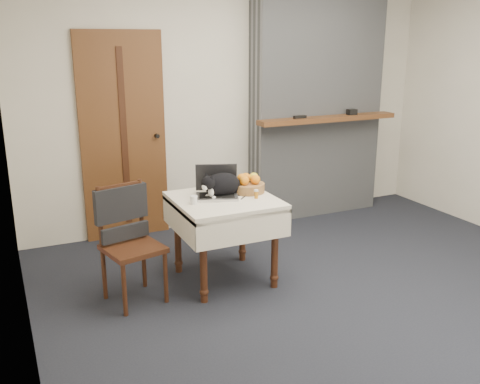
{
  "coord_description": "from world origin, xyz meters",
  "views": [
    {
      "loc": [
        -2.32,
        -3.11,
        1.92
      ],
      "look_at": [
        -0.61,
        0.57,
        0.75
      ],
      "focal_mm": 40.0,
      "sensor_mm": 36.0,
      "label": 1
    }
  ],
  "objects_px": {
    "side_table": "(224,212)",
    "chair": "(126,227)",
    "fruit_basket": "(248,185)",
    "door": "(123,137)",
    "cream_jar": "(194,200)",
    "pill_bottle": "(256,194)",
    "laptop": "(217,189)",
    "cat": "(223,185)"
  },
  "relations": [
    {
      "from": "door",
      "to": "cream_jar",
      "type": "distance_m",
      "value": 1.44
    },
    {
      "from": "cream_jar",
      "to": "fruit_basket",
      "type": "distance_m",
      "value": 0.54
    },
    {
      "from": "door",
      "to": "fruit_basket",
      "type": "bearing_deg",
      "value": -60.53
    },
    {
      "from": "fruit_basket",
      "to": "cream_jar",
      "type": "bearing_deg",
      "value": -166.88
    },
    {
      "from": "door",
      "to": "side_table",
      "type": "height_order",
      "value": "door"
    },
    {
      "from": "chair",
      "to": "pill_bottle",
      "type": "bearing_deg",
      "value": -21.36
    },
    {
      "from": "door",
      "to": "cream_jar",
      "type": "relative_size",
      "value": 30.83
    },
    {
      "from": "pill_bottle",
      "to": "door",
      "type": "bearing_deg",
      "value": 115.47
    },
    {
      "from": "side_table",
      "to": "chair",
      "type": "bearing_deg",
      "value": 177.65
    },
    {
      "from": "laptop",
      "to": "cream_jar",
      "type": "distance_m",
      "value": 0.27
    },
    {
      "from": "fruit_basket",
      "to": "chair",
      "type": "xyz_separation_m",
      "value": [
        -1.03,
        -0.05,
        -0.19
      ]
    },
    {
      "from": "door",
      "to": "pill_bottle",
      "type": "height_order",
      "value": "door"
    },
    {
      "from": "side_table",
      "to": "pill_bottle",
      "type": "relative_size",
      "value": 11.01
    },
    {
      "from": "pill_bottle",
      "to": "chair",
      "type": "bearing_deg",
      "value": 171.9
    },
    {
      "from": "cream_jar",
      "to": "laptop",
      "type": "bearing_deg",
      "value": 27.43
    },
    {
      "from": "door",
      "to": "fruit_basket",
      "type": "distance_m",
      "value": 1.49
    },
    {
      "from": "cat",
      "to": "cream_jar",
      "type": "xyz_separation_m",
      "value": [
        -0.29,
        -0.1,
        -0.06
      ]
    },
    {
      "from": "door",
      "to": "laptop",
      "type": "bearing_deg",
      "value": -70.93
    },
    {
      "from": "side_table",
      "to": "fruit_basket",
      "type": "bearing_deg",
      "value": 17.48
    },
    {
      "from": "door",
      "to": "pill_bottle",
      "type": "bearing_deg",
      "value": -64.53
    },
    {
      "from": "cream_jar",
      "to": "pill_bottle",
      "type": "height_order",
      "value": "pill_bottle"
    },
    {
      "from": "fruit_basket",
      "to": "chair",
      "type": "bearing_deg",
      "value": -177.41
    },
    {
      "from": "side_table",
      "to": "laptop",
      "type": "bearing_deg",
      "value": 110.42
    },
    {
      "from": "cream_jar",
      "to": "side_table",
      "type": "bearing_deg",
      "value": 8.96
    },
    {
      "from": "side_table",
      "to": "fruit_basket",
      "type": "distance_m",
      "value": 0.31
    },
    {
      "from": "fruit_basket",
      "to": "chair",
      "type": "distance_m",
      "value": 1.05
    },
    {
      "from": "door",
      "to": "chair",
      "type": "relative_size",
      "value": 2.25
    },
    {
      "from": "pill_bottle",
      "to": "fruit_basket",
      "type": "bearing_deg",
      "value": 83.24
    },
    {
      "from": "door",
      "to": "cream_jar",
      "type": "xyz_separation_m",
      "value": [
        0.2,
        -1.4,
        -0.27
      ]
    },
    {
      "from": "laptop",
      "to": "cat",
      "type": "distance_m",
      "value": 0.06
    },
    {
      "from": "cream_jar",
      "to": "fruit_basket",
      "type": "bearing_deg",
      "value": 13.12
    },
    {
      "from": "cream_jar",
      "to": "pill_bottle",
      "type": "distance_m",
      "value": 0.5
    },
    {
      "from": "pill_bottle",
      "to": "cream_jar",
      "type": "bearing_deg",
      "value": 172.17
    },
    {
      "from": "cream_jar",
      "to": "cat",
      "type": "bearing_deg",
      "value": 19.72
    },
    {
      "from": "cat",
      "to": "chair",
      "type": "height_order",
      "value": "cat"
    },
    {
      "from": "chair",
      "to": "door",
      "type": "bearing_deg",
      "value": 63.49
    },
    {
      "from": "cat",
      "to": "pill_bottle",
      "type": "xyz_separation_m",
      "value": [
        0.21,
        -0.17,
        -0.06
      ]
    },
    {
      "from": "door",
      "to": "cat",
      "type": "xyz_separation_m",
      "value": [
        0.49,
        -1.3,
        -0.21
      ]
    },
    {
      "from": "door",
      "to": "chair",
      "type": "xyz_separation_m",
      "value": [
        -0.31,
        -1.32,
        -0.43
      ]
    },
    {
      "from": "cream_jar",
      "to": "fruit_basket",
      "type": "height_order",
      "value": "fruit_basket"
    },
    {
      "from": "fruit_basket",
      "to": "laptop",
      "type": "bearing_deg",
      "value": 179.31
    },
    {
      "from": "laptop",
      "to": "cat",
      "type": "height_order",
      "value": "laptop"
    }
  ]
}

